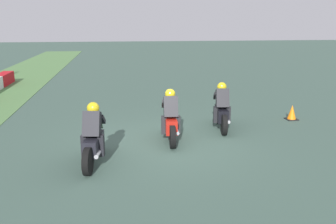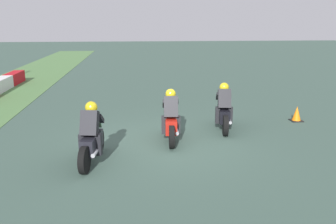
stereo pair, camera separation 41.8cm
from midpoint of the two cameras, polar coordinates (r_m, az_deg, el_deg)
name	(u,v)px [view 1 (the left image)]	position (r m, az deg, el deg)	size (l,w,h in m)	color
ground_plane	(167,142)	(10.29, -1.34, -4.89)	(120.00, 120.00, 0.00)	#395046
rider_lane_a	(222,110)	(11.55, 7.58, 0.32)	(2.04, 0.61, 1.51)	black
rider_lane_b	(170,120)	(10.30, -0.76, -1.24)	(2.04, 0.55, 1.51)	black
rider_lane_c	(94,139)	(8.83, -13.19, -4.24)	(2.04, 0.60, 1.51)	black
traffic_cone	(292,113)	(13.31, 18.43, -0.15)	(0.40, 0.40, 0.53)	black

